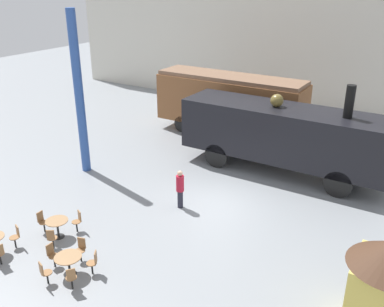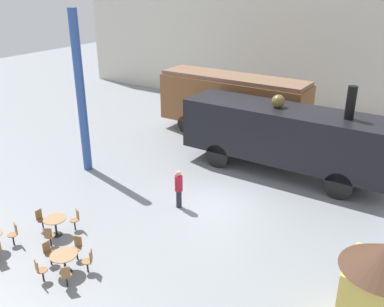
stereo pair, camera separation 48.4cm
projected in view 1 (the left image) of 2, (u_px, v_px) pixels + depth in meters
ground_plane at (217, 203)px, 18.97m from camera, size 80.00×80.00×0.00m
backdrop_wall at (325, 52)px, 29.14m from camera, size 44.00×0.15×9.00m
passenger_coach_wooden at (230, 101)px, 26.21m from camera, size 9.28×2.44×3.79m
steam_locomotive at (285, 133)px, 21.16m from camera, size 10.40×2.71×4.89m
cafe_table_near at (57, 224)px, 16.28m from camera, size 0.86×0.86×0.73m
cafe_table_mid at (68, 260)px, 14.22m from camera, size 0.91×0.91×0.72m
cafe_chair_0 at (78, 220)px, 16.70m from camera, size 0.39×0.40×0.87m
cafe_chair_1 at (42, 220)px, 16.66m from camera, size 0.36×0.36×0.87m
cafe_chair_2 at (52, 237)px, 15.57m from camera, size 0.40×0.40×0.87m
cafe_chair_3 at (94, 261)px, 14.28m from camera, size 0.40×0.40×0.87m
cafe_chair_4 at (81, 248)px, 14.98m from camera, size 0.37×0.39×0.87m
cafe_chair_5 at (52, 254)px, 14.67m from camera, size 0.36×0.36×0.87m
cafe_chair_6 at (44, 272)px, 13.77m from camera, size 0.37×0.39×0.87m
cafe_chair_7 at (71, 277)px, 13.53m from camera, size 0.40×0.40×0.87m
cafe_chair_10 at (16, 235)px, 15.71m from camera, size 0.38×0.39×0.87m
visitor_person at (180, 188)px, 18.26m from camera, size 0.34×0.34×1.74m
support_pillar at (79, 95)px, 20.65m from camera, size 0.44×0.44×8.00m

